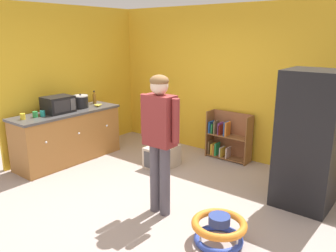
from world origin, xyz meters
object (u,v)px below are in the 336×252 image
standing_person (160,132)px  baby_walker (219,229)px  green_cup (35,114)px  banana_bunch (98,105)px  kitchen_counter (68,136)px  teal_cup (43,113)px  bookshelf (227,138)px  pet_carrier (162,156)px  microwave (58,104)px  amber_bottle (94,98)px  yellow_cup (23,117)px  refrigerator (309,140)px  crock_pot (81,102)px

standing_person → baby_walker: standing_person is taller
green_cup → banana_bunch: bearing=83.0°
kitchen_counter → teal_cup: (0.02, -0.46, 0.50)m
bookshelf → pet_carrier: (-0.66, -1.05, -0.19)m
kitchen_counter → microwave: size_ratio=4.00×
teal_cup → amber_bottle: bearing=97.8°
standing_person → teal_cup: bearing=-178.8°
baby_walker → pet_carrier: 2.28m
microwave → banana_bunch: (0.14, 0.75, -0.11)m
pet_carrier → amber_bottle: bearing=-178.8°
amber_bottle → yellow_cup: bearing=-85.7°
refrigerator → bookshelf: refrigerator is taller
baby_walker → crock_pot: crock_pot is taller
microwave → amber_bottle: 0.91m
banana_bunch → amber_bottle: size_ratio=0.64×
refrigerator → green_cup: (-3.81, -1.52, 0.06)m
amber_bottle → pet_carrier: bearing=1.2°
refrigerator → banana_bunch: refrigerator is taller
kitchen_counter → bookshelf: 2.83m
amber_bottle → baby_walker: bearing=-19.9°
yellow_cup → banana_bunch: bearing=83.2°
bookshelf → refrigerator: bearing=-28.5°
green_cup → teal_cup: same height
bookshelf → banana_bunch: 2.43m
standing_person → refrigerator: bearing=45.2°
refrigerator → baby_walker: refrigerator is taller
bookshelf → teal_cup: size_ratio=8.95×
refrigerator → microwave: refrigerator is taller
crock_pot → amber_bottle: (-0.12, 0.41, -0.02)m
bookshelf → yellow_cup: 3.46m
banana_bunch → teal_cup: (-0.11, -1.07, 0.02)m
banana_bunch → yellow_cup: size_ratio=1.67×
amber_bottle → green_cup: bearing=-84.2°
baby_walker → yellow_cup: (-3.40, -0.26, 0.79)m
banana_bunch → yellow_cup: 1.40m
crock_pot → yellow_cup: 1.12m
banana_bunch → kitchen_counter: bearing=-101.8°
crock_pot → refrigerator: bearing=9.0°
yellow_cup → microwave: bearing=87.9°
microwave → amber_bottle: bearing=98.7°
amber_bottle → yellow_cup: amber_bottle is taller
kitchen_counter → green_cup: green_cup is taller
standing_person → pet_carrier: 1.77m
bookshelf → standing_person: bearing=-82.5°
amber_bottle → yellow_cup: 1.53m
banana_bunch → microwave: bearing=-100.7°
kitchen_counter → amber_bottle: (-0.15, 0.76, 0.55)m
bookshelf → baby_walker: (1.21, -2.36, -0.22)m
microwave → teal_cup: 0.34m
crock_pot → green_cup: (0.01, -0.91, -0.07)m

